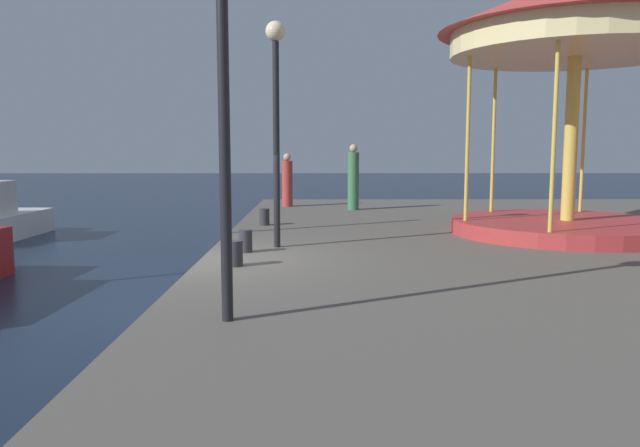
{
  "coord_description": "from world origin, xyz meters",
  "views": [
    {
      "loc": [
        1.91,
        -10.05,
        2.59
      ],
      "look_at": [
        2.01,
        2.73,
        1.06
      ],
      "focal_mm": 34.41,
      "sensor_mm": 36.0,
      "label": 1
    }
  ],
  "objects_px": {
    "bollard_south": "(235,253)",
    "lamp_post_far_end": "(276,93)",
    "carousel": "(576,42)",
    "bollard_center": "(245,241)",
    "person_mid_promenade": "(353,179)",
    "lamp_post_mid_promenade": "(223,41)",
    "bollard_north": "(264,217)",
    "person_far_corner": "(287,182)"
  },
  "relations": [
    {
      "from": "carousel",
      "to": "person_mid_promenade",
      "type": "height_order",
      "value": "carousel"
    },
    {
      "from": "lamp_post_far_end",
      "to": "bollard_south",
      "type": "relative_size",
      "value": 10.23
    },
    {
      "from": "bollard_north",
      "to": "bollard_south",
      "type": "height_order",
      "value": "same"
    },
    {
      "from": "lamp_post_mid_promenade",
      "to": "person_mid_promenade",
      "type": "xyz_separation_m",
      "value": [
        2.08,
        12.16,
        -1.95
      ]
    },
    {
      "from": "person_far_corner",
      "to": "bollard_center",
      "type": "bearing_deg",
      "value": -92.18
    },
    {
      "from": "bollard_center",
      "to": "carousel",
      "type": "bearing_deg",
      "value": 19.13
    },
    {
      "from": "lamp_post_far_end",
      "to": "person_far_corner",
      "type": "relative_size",
      "value": 2.41
    },
    {
      "from": "person_mid_promenade",
      "to": "bollard_center",
      "type": "bearing_deg",
      "value": -107.04
    },
    {
      "from": "person_mid_promenade",
      "to": "person_far_corner",
      "type": "distance_m",
      "value": 2.33
    },
    {
      "from": "person_mid_promenade",
      "to": "bollard_south",
      "type": "bearing_deg",
      "value": -104.78
    },
    {
      "from": "carousel",
      "to": "bollard_south",
      "type": "height_order",
      "value": "carousel"
    },
    {
      "from": "lamp_post_mid_promenade",
      "to": "person_mid_promenade",
      "type": "bearing_deg",
      "value": 80.3
    },
    {
      "from": "lamp_post_mid_promenade",
      "to": "person_far_corner",
      "type": "height_order",
      "value": "lamp_post_mid_promenade"
    },
    {
      "from": "bollard_north",
      "to": "person_far_corner",
      "type": "bearing_deg",
      "value": 86.23
    },
    {
      "from": "carousel",
      "to": "bollard_center",
      "type": "height_order",
      "value": "carousel"
    },
    {
      "from": "lamp_post_far_end",
      "to": "bollard_center",
      "type": "height_order",
      "value": "lamp_post_far_end"
    },
    {
      "from": "carousel",
      "to": "person_mid_promenade",
      "type": "bearing_deg",
      "value": 127.88
    },
    {
      "from": "carousel",
      "to": "lamp_post_mid_promenade",
      "type": "height_order",
      "value": "carousel"
    },
    {
      "from": "lamp_post_mid_promenade",
      "to": "person_mid_promenade",
      "type": "height_order",
      "value": "lamp_post_mid_promenade"
    },
    {
      "from": "carousel",
      "to": "bollard_north",
      "type": "relative_size",
      "value": 14.2
    },
    {
      "from": "carousel",
      "to": "bollard_north",
      "type": "bearing_deg",
      "value": 166.19
    },
    {
      "from": "carousel",
      "to": "lamp_post_mid_promenade",
      "type": "xyz_separation_m",
      "value": [
        -6.34,
        -6.69,
        -1.15
      ]
    },
    {
      "from": "lamp_post_mid_promenade",
      "to": "bollard_south",
      "type": "bearing_deg",
      "value": 95.91
    },
    {
      "from": "lamp_post_far_end",
      "to": "bollard_south",
      "type": "bearing_deg",
      "value": -105.95
    },
    {
      "from": "lamp_post_mid_promenade",
      "to": "bollard_north",
      "type": "bearing_deg",
      "value": 92.02
    },
    {
      "from": "lamp_post_mid_promenade",
      "to": "person_far_corner",
      "type": "relative_size",
      "value": 2.48
    },
    {
      "from": "person_far_corner",
      "to": "carousel",
      "type": "bearing_deg",
      "value": -46.25
    },
    {
      "from": "person_mid_promenade",
      "to": "lamp_post_mid_promenade",
      "type": "bearing_deg",
      "value": -99.7
    },
    {
      "from": "bollard_north",
      "to": "bollard_south",
      "type": "relative_size",
      "value": 1.0
    },
    {
      "from": "bollard_center",
      "to": "person_mid_promenade",
      "type": "xyz_separation_m",
      "value": [
        2.39,
        7.78,
        0.73
      ]
    },
    {
      "from": "bollard_center",
      "to": "person_mid_promenade",
      "type": "height_order",
      "value": "person_mid_promenade"
    },
    {
      "from": "bollard_center",
      "to": "lamp_post_far_end",
      "type": "bearing_deg",
      "value": 47.6
    },
    {
      "from": "carousel",
      "to": "bollard_center",
      "type": "distance_m",
      "value": 8.01
    },
    {
      "from": "lamp_post_mid_promenade",
      "to": "carousel",
      "type": "bearing_deg",
      "value": 46.53
    },
    {
      "from": "carousel",
      "to": "lamp_post_mid_promenade",
      "type": "distance_m",
      "value": 9.29
    },
    {
      "from": "bollard_north",
      "to": "bollard_south",
      "type": "distance_m",
      "value": 5.24
    },
    {
      "from": "lamp_post_far_end",
      "to": "person_mid_promenade",
      "type": "relative_size",
      "value": 2.07
    },
    {
      "from": "carousel",
      "to": "bollard_center",
      "type": "relative_size",
      "value": 14.2
    },
    {
      "from": "lamp_post_far_end",
      "to": "bollard_south",
      "type": "xyz_separation_m",
      "value": [
        -0.54,
        -1.88,
        -2.62
      ]
    },
    {
      "from": "bollard_south",
      "to": "lamp_post_far_end",
      "type": "bearing_deg",
      "value": 74.05
    },
    {
      "from": "carousel",
      "to": "bollard_center",
      "type": "xyz_separation_m",
      "value": [
        -6.65,
        -2.31,
        -3.83
      ]
    },
    {
      "from": "person_mid_promenade",
      "to": "person_far_corner",
      "type": "relative_size",
      "value": 1.16
    }
  ]
}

